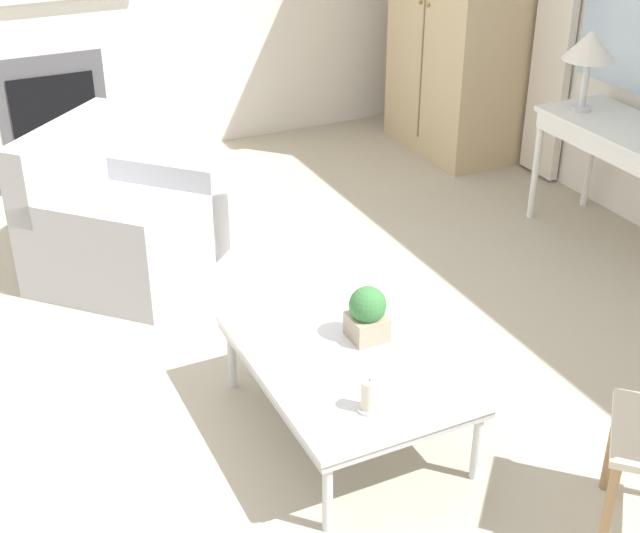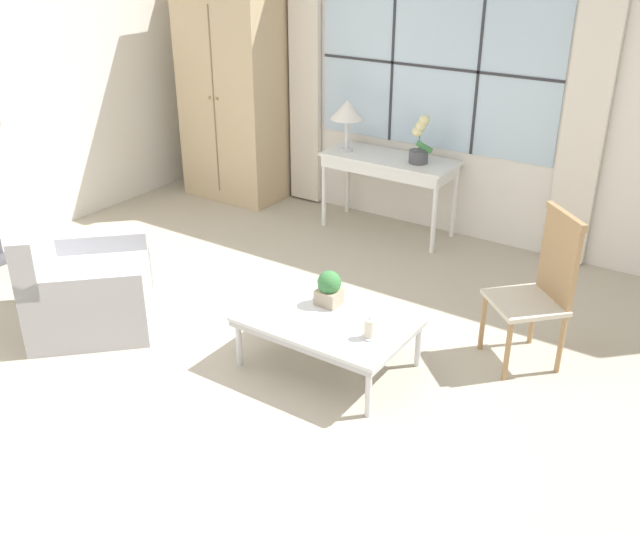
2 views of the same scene
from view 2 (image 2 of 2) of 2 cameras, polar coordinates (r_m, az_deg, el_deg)
name	(u,v)px [view 2 (image 2 of 2)]	position (r m, az deg, el deg)	size (l,w,h in m)	color
ground_plane	(226,367)	(4.91, -7.50, -7.95)	(14.00, 14.00, 0.00)	#B2A893
wall_back_windowed	(434,83)	(6.77, 9.15, 14.27)	(7.20, 0.14, 2.80)	silver
armoire	(232,89)	(7.65, -7.07, 13.88)	(1.12, 0.63, 2.29)	tan
console_table	(389,166)	(6.76, 5.57, 8.03)	(1.26, 0.52, 0.74)	white
table_lamp	(347,111)	(6.80, 2.18, 12.30)	(0.31, 0.31, 0.48)	silver
potted_orchid	(420,144)	(6.55, 7.97, 9.70)	(0.22, 0.17, 0.44)	#4C4C51
armchair_upholstered	(86,288)	(5.53, -18.22, -1.61)	(1.24, 1.24, 0.85)	#B2B2B7
side_chair_wooden	(543,282)	(4.89, 17.38, -1.20)	(0.62, 0.62, 1.07)	beige
coffee_table	(329,322)	(4.71, 0.69, -4.43)	(1.10, 0.76, 0.38)	silver
potted_plant_small	(329,288)	(4.78, 0.74, -1.73)	(0.16, 0.16, 0.24)	tan
pillar_candle	(369,329)	(4.44, 3.97, -5.05)	(0.10, 0.10, 0.14)	silver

